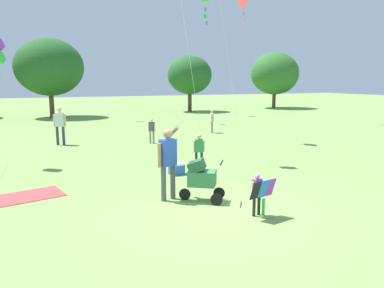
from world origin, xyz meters
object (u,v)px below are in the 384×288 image
object	(u,v)px
person_adult_flyer	(168,158)
person_red_shirt	(212,119)
person_back_turned	(60,123)
stroller	(201,176)
person_sitting_far	(152,129)
picnic_blanket	(30,196)
child_with_butterfly_kite	(258,191)
person_couple_left	(199,149)
kite_orange_delta	(242,7)
cooler_box	(177,169)

from	to	relation	value
person_adult_flyer	person_red_shirt	bearing A→B (deg)	58.21
person_red_shirt	person_back_turned	distance (m)	7.97
person_red_shirt	person_adult_flyer	bearing A→B (deg)	-121.79
person_adult_flyer	stroller	xyz separation A→B (m)	(0.69, -0.40, -0.43)
person_sitting_far	picnic_blanket	world-z (taller)	person_sitting_far
person_adult_flyer	person_sitting_far	size ratio (longest dim) A/B	1.57
person_red_shirt	child_with_butterfly_kite	bearing A→B (deg)	-112.24
person_sitting_far	person_back_turned	xyz separation A→B (m)	(-3.85, 1.27, 0.32)
person_adult_flyer	person_sitting_far	xyz separation A→B (m)	(2.08, 7.91, -0.36)
stroller	person_couple_left	size ratio (longest dim) A/B	0.93
kite_orange_delta	cooler_box	bearing A→B (deg)	-137.02
child_with_butterfly_kite	person_couple_left	bearing A→B (deg)	81.78
kite_orange_delta	person_couple_left	distance (m)	8.01
stroller	picnic_blanket	size ratio (longest dim) A/B	0.69
person_adult_flyer	cooler_box	bearing A→B (deg)	64.04
person_adult_flyer	person_red_shirt	xyz separation A→B (m)	(6.17, 9.95, -0.30)
person_sitting_far	person_couple_left	distance (m)	5.34
stroller	kite_orange_delta	xyz separation A→B (m)	(5.40, 7.27, 5.45)
person_couple_left	person_back_turned	xyz separation A→B (m)	(-3.76, 6.62, 0.32)
kite_orange_delta	person_back_turned	xyz separation A→B (m)	(-7.85, 2.32, -5.07)
person_couple_left	picnic_blanket	distance (m)	5.19
child_with_butterfly_kite	cooler_box	distance (m)	4.02
stroller	person_red_shirt	size ratio (longest dim) A/B	0.84
person_couple_left	person_back_turned	size ratio (longest dim) A/B	0.68
kite_orange_delta	person_sitting_far	bearing A→B (deg)	165.35
picnic_blanket	child_with_butterfly_kite	bearing A→B (deg)	-37.80
person_adult_flyer	stroller	bearing A→B (deg)	-30.32
stroller	person_red_shirt	world-z (taller)	person_red_shirt
stroller	person_back_turned	world-z (taller)	person_back_turned
person_red_shirt	person_sitting_far	xyz separation A→B (m)	(-4.08, -2.04, -0.07)
person_adult_flyer	person_couple_left	xyz separation A→B (m)	(2.00, 2.57, -0.37)
person_adult_flyer	person_back_turned	world-z (taller)	person_adult_flyer
person_sitting_far	kite_orange_delta	bearing A→B (deg)	-14.65
person_adult_flyer	cooler_box	world-z (taller)	person_adult_flyer
kite_orange_delta	stroller	bearing A→B (deg)	-126.58
stroller	person_back_turned	size ratio (longest dim) A/B	0.63
child_with_butterfly_kite	kite_orange_delta	size ratio (longest dim) A/B	0.14
picnic_blanket	cooler_box	xyz separation A→B (m)	(4.14, 0.55, 0.17)
child_with_butterfly_kite	person_sitting_far	bearing A→B (deg)	85.77
child_with_butterfly_kite	picnic_blanket	world-z (taller)	child_with_butterfly_kite
person_red_shirt	picnic_blanket	xyz separation A→B (m)	(-9.24, -8.30, -0.74)
person_sitting_far	stroller	bearing A→B (deg)	-99.53
stroller	person_red_shirt	bearing A→B (deg)	62.11
person_couple_left	picnic_blanket	world-z (taller)	person_couple_left
kite_orange_delta	person_red_shirt	xyz separation A→B (m)	(0.08, 3.08, -5.32)
person_back_turned	picnic_blanket	xyz separation A→B (m)	(-1.31, -7.54, -0.98)
stroller	kite_orange_delta	distance (m)	10.57
child_with_butterfly_kite	person_red_shirt	world-z (taller)	person_red_shirt
person_back_turned	person_sitting_far	bearing A→B (deg)	-18.32
child_with_butterfly_kite	person_back_turned	distance (m)	11.43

